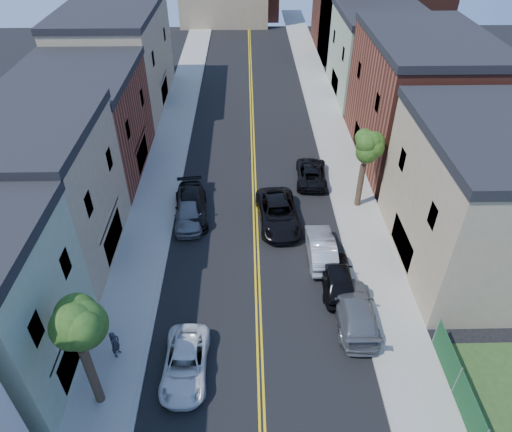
{
  "coord_description": "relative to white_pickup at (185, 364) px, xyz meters",
  "views": [
    {
      "loc": [
        -0.53,
        1.33,
        21.05
      ],
      "look_at": [
        0.0,
        26.25,
        2.0
      ],
      "focal_mm": 32.32,
      "sensor_mm": 36.0,
      "label": 1
    }
  ],
  "objects": [
    {
      "name": "tree_right_far",
      "position": [
        11.78,
        14.45,
        5.08
      ],
      "size": [
        4.4,
        4.4,
        8.03
      ],
      "color": "#3D291E",
      "rests_on": "sidewalk_right"
    },
    {
      "name": "bldg_right_brick",
      "position": [
        17.86,
        22.44,
        4.32
      ],
      "size": [
        9.0,
        14.0,
        10.0
      ],
      "primitive_type": "cube",
      "color": "brown",
      "rests_on": "ground"
    },
    {
      "name": "silver_car_right",
      "position": [
        8.14,
        8.66,
        0.14
      ],
      "size": [
        1.74,
        4.93,
        1.62
      ],
      "primitive_type": "imported",
      "rotation": [
        0.0,
        0.0,
        3.15
      ],
      "color": "#B4B7BC",
      "rests_on": "ground"
    },
    {
      "name": "dark_car_right_far",
      "position": [
        8.62,
        18.24,
        0.05
      ],
      "size": [
        2.81,
        5.39,
        1.45
      ],
      "primitive_type": "imported",
      "rotation": [
        0.0,
        0.0,
        3.06
      ],
      "color": "black",
      "rests_on": "ground"
    },
    {
      "name": "white_pickup",
      "position": [
        0.0,
        0.0,
        0.0
      ],
      "size": [
        2.3,
        4.89,
        1.35
      ],
      "primitive_type": "imported",
      "rotation": [
        0.0,
        0.0,
        -0.01
      ],
      "color": "silver",
      "rests_on": "ground"
    },
    {
      "name": "bldg_right_palegrn",
      "position": [
        17.86,
        36.44,
        3.57
      ],
      "size": [
        9.0,
        12.0,
        8.5
      ],
      "primitive_type": "cube",
      "color": "gray",
      "rests_on": "ground"
    },
    {
      "name": "tree_left_mid",
      "position": [
        -4.02,
        -1.55,
        5.91
      ],
      "size": [
        5.2,
        5.2,
        9.29
      ],
      "color": "#3D291E",
      "rests_on": "sidewalk_left"
    },
    {
      "name": "bldg_right_tan",
      "position": [
        17.86,
        8.44,
        3.82
      ],
      "size": [
        9.0,
        12.0,
        9.0
      ],
      "primitive_type": "cube",
      "color": "#998466",
      "rests_on": "ground"
    },
    {
      "name": "black_car_right",
      "position": [
        8.78,
        5.96,
        0.16
      ],
      "size": [
        2.09,
        4.97,
        1.68
      ],
      "primitive_type": "imported",
      "rotation": [
        0.0,
        0.0,
        3.12
      ],
      "color": "black",
      "rests_on": "ground"
    },
    {
      "name": "curb_right",
      "position": [
        10.01,
        24.44,
        -0.6
      ],
      "size": [
        0.3,
        100.0,
        0.15
      ],
      "primitive_type": "cube",
      "color": "gray",
      "rests_on": "ground"
    },
    {
      "name": "curb_left",
      "position": [
        -2.29,
        24.44,
        -0.6
      ],
      "size": [
        0.3,
        100.0,
        0.15
      ],
      "primitive_type": "cube",
      "color": "gray",
      "rests_on": "ground"
    },
    {
      "name": "grey_car_right",
      "position": [
        9.36,
        3.23,
        0.13
      ],
      "size": [
        2.4,
        5.62,
        1.62
      ],
      "primitive_type": "imported",
      "rotation": [
        0.0,
        0.0,
        3.12
      ],
      "color": "#585B5F",
      "rests_on": "ground"
    },
    {
      "name": "sidewalk_left",
      "position": [
        -4.04,
        24.44,
        -0.6
      ],
      "size": [
        3.2,
        100.0,
        0.15
      ],
      "primitive_type": "cube",
      "color": "gray",
      "rests_on": "ground"
    },
    {
      "name": "bldg_left_tan_far",
      "position": [
        -10.14,
        34.44,
        4.07
      ],
      "size": [
        9.0,
        16.0,
        9.5
      ],
      "primitive_type": "cube",
      "color": "#998466",
      "rests_on": "ground"
    },
    {
      "name": "black_suv_lane",
      "position": [
        5.52,
        12.48,
        0.17
      ],
      "size": [
        3.3,
        6.33,
        1.7
      ],
      "primitive_type": "imported",
      "rotation": [
        0.0,
        0.0,
        0.08
      ],
      "color": "black",
      "rests_on": "ground"
    },
    {
      "name": "bldg_left_brick",
      "position": [
        -10.14,
        20.44,
        3.32
      ],
      "size": [
        9.0,
        12.0,
        8.0
      ],
      "primitive_type": "cube",
      "color": "brown",
      "rests_on": "ground"
    },
    {
      "name": "sidewalk_right",
      "position": [
        11.76,
        24.44,
        -0.6
      ],
      "size": [
        3.2,
        100.0,
        0.15
      ],
      "primitive_type": "cube",
      "color": "gray",
      "rests_on": "ground"
    },
    {
      "name": "pedestrian_left",
      "position": [
        -3.76,
        1.06,
        0.33
      ],
      "size": [
        0.6,
        0.73,
        1.72
      ],
      "primitive_type": "imported",
      "rotation": [
        0.0,
        0.0,
        1.22
      ],
      "color": "#24252C",
      "rests_on": "sidewalk_left"
    },
    {
      "name": "bldg_left_tan_near",
      "position": [
        -10.14,
        9.44,
        3.82
      ],
      "size": [
        9.0,
        10.0,
        9.0
      ],
      "primitive_type": "cube",
      "color": "#998466",
      "rests_on": "ground"
    },
    {
      "name": "grey_car_left",
      "position": [
        -1.04,
        12.74,
        0.15
      ],
      "size": [
        2.28,
        4.97,
        1.65
      ],
      "primitive_type": "imported",
      "rotation": [
        0.0,
        0.0,
        0.07
      ],
      "color": "slate",
      "rests_on": "ground"
    },
    {
      "name": "black_car_left",
      "position": [
        -0.91,
        13.63,
        0.15
      ],
      "size": [
        2.98,
        5.93,
        1.65
      ],
      "primitive_type": "imported",
      "rotation": [
        0.0,
        0.0,
        0.12
      ],
      "color": "black",
      "rests_on": "ground"
    }
  ]
}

